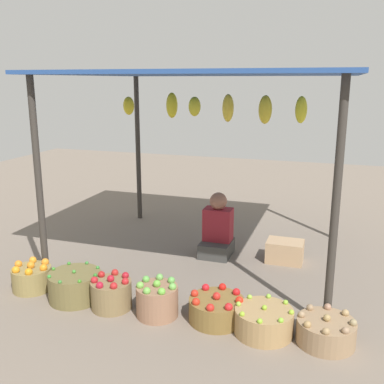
# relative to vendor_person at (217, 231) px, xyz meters

# --- Properties ---
(ground_plane) EXTENTS (14.00, 14.00, 0.00)m
(ground_plane) POSITION_rel_vendor_person_xyz_m (-0.10, -0.11, -0.30)
(ground_plane) COLOR #796C5F
(market_stall_structure) EXTENTS (3.18, 2.67, 2.18)m
(market_stall_structure) POSITION_rel_vendor_person_xyz_m (-0.10, -0.10, 1.72)
(market_stall_structure) COLOR #38332D
(market_stall_structure) RESTS_ON ground
(vendor_person) EXTENTS (0.36, 0.44, 0.78)m
(vendor_person) POSITION_rel_vendor_person_xyz_m (0.00, 0.00, 0.00)
(vendor_person) COLOR #3F3F3C
(vendor_person) RESTS_ON ground
(basket_oranges) EXTENTS (0.40, 0.40, 0.30)m
(basket_oranges) POSITION_rel_vendor_person_xyz_m (-1.55, -1.51, -0.17)
(basket_oranges) COLOR olive
(basket_oranges) RESTS_ON ground
(basket_green_chilies) EXTENTS (0.51, 0.51, 0.31)m
(basket_green_chilies) POSITION_rel_vendor_person_xyz_m (-1.02, -1.56, -0.16)
(basket_green_chilies) COLOR brown
(basket_green_chilies) RESTS_ON ground
(basket_red_apples) EXTENTS (0.38, 0.38, 0.33)m
(basket_red_apples) POSITION_rel_vendor_person_xyz_m (-0.59, -1.60, -0.15)
(basket_red_apples) COLOR olive
(basket_red_apples) RESTS_ON ground
(basket_green_apples) EXTENTS (0.38, 0.38, 0.35)m
(basket_green_apples) POSITION_rel_vendor_person_xyz_m (-0.13, -1.60, -0.15)
(basket_green_apples) COLOR #966B50
(basket_green_apples) RESTS_ON ground
(basket_red_tomatoes) EXTENTS (0.49, 0.49, 0.27)m
(basket_red_tomatoes) POSITION_rel_vendor_person_xyz_m (0.40, -1.52, -0.19)
(basket_red_tomatoes) COLOR brown
(basket_red_tomatoes) RESTS_ON ground
(basket_limes) EXTENTS (0.50, 0.50, 0.26)m
(basket_limes) POSITION_rel_vendor_person_xyz_m (0.84, -1.59, -0.19)
(basket_limes) COLOR #A78454
(basket_limes) RESTS_ON ground
(basket_potatoes) EXTENTS (0.48, 0.48, 0.26)m
(basket_potatoes) POSITION_rel_vendor_person_xyz_m (1.35, -1.58, -0.19)
(basket_potatoes) COLOR #987958
(basket_potatoes) RESTS_ON ground
(wooden_crate_near_vendor) EXTENTS (0.42, 0.31, 0.25)m
(wooden_crate_near_vendor) POSITION_rel_vendor_person_xyz_m (0.82, 0.03, -0.17)
(wooden_crate_near_vendor) COLOR tan
(wooden_crate_near_vendor) RESTS_ON ground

